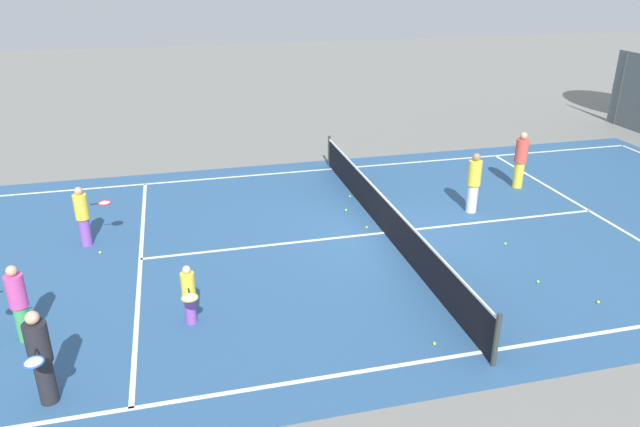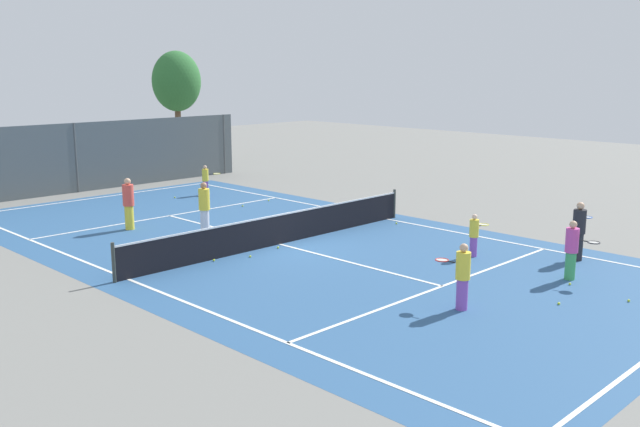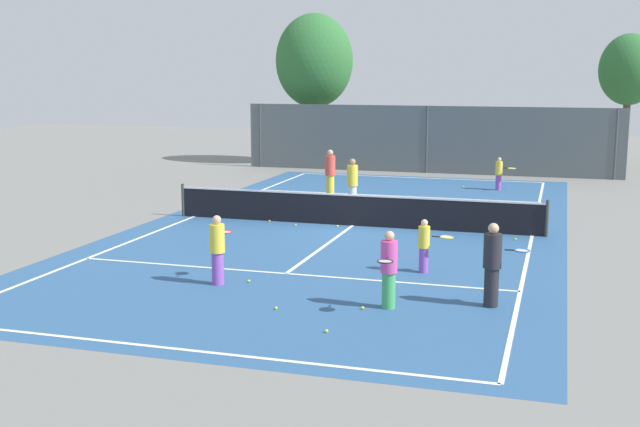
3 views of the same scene
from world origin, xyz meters
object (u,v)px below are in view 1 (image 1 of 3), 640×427
Objects in this scene: tennis_ball_6 at (598,302)px; tennis_ball_10 at (538,282)px; player_1 at (18,302)px; tennis_ball_5 at (350,196)px; tennis_ball_11 at (505,244)px; tennis_ball_1 at (434,344)px; tennis_ball_12 at (18,326)px; player_5 at (520,159)px; player_2 at (189,294)px; player_6 at (83,216)px; player_3 at (474,182)px; tennis_ball_9 at (346,210)px; tennis_ball_2 at (9,288)px; tennis_ball_4 at (100,253)px; player_4 at (41,357)px; tennis_ball_7 at (367,227)px.

tennis_ball_6 is 1.34m from tennis_ball_10.
player_1 is at bearing -92.39° from tennis_ball_10.
tennis_ball_11 is (4.20, 2.97, 0.00)m from tennis_ball_5.
tennis_ball_1 is 1.00× the size of tennis_ball_12.
player_5 is at bearing 145.54° from tennis_ball_11.
player_2 is 0.82× the size of player_6.
player_3 is at bearing 87.99° from player_6.
tennis_ball_9 is 9.15m from tennis_ball_12.
player_3 is at bearing -176.70° from tennis_ball_6.
tennis_ball_1 is 1.00× the size of tennis_ball_5.
tennis_ball_1 and tennis_ball_10 have the same top height.
player_6 is 3.86m from tennis_ball_12.
player_3 is 3.79m from tennis_ball_5.
player_2 reaches higher than tennis_ball_2.
tennis_ball_9 is at bearing 99.57° from tennis_ball_4.
tennis_ball_1 is at bearing -4.60° from tennis_ball_5.
tennis_ball_6 is (3.74, 12.53, 0.00)m from tennis_ball_2.
player_6 is at bearing -117.28° from tennis_ball_6.
player_2 is 19.91× the size of tennis_ball_6.
tennis_ball_6 and tennis_ball_12 have the same top height.
player_3 is 5.40m from tennis_ball_6.
tennis_ball_1 is 1.00× the size of tennis_ball_9.
player_2 is at bearing -112.74° from tennis_ball_1.
player_1 reaches higher than player_2.
player_3 is 27.25× the size of tennis_ball_9.
player_2 is (0.21, 3.18, -0.16)m from player_1.
tennis_ball_1 is (5.86, -3.76, -0.89)m from player_3.
player_5 is 14.99m from tennis_ball_2.
tennis_ball_2 is at bearing -160.60° from player_1.
tennis_ball_2 is 1.00× the size of tennis_ball_10.
player_1 is at bearing -159.59° from player_4.
player_1 is at bearing -55.55° from tennis_ball_5.
player_2 reaches higher than tennis_ball_11.
player_5 is 27.98× the size of tennis_ball_12.
tennis_ball_2 is (-2.40, -3.95, -0.65)m from player_2.
player_4 reaches higher than tennis_ball_9.
tennis_ball_10 is at bearing 31.12° from tennis_ball_9.
player_5 is at bearing 140.03° from tennis_ball_1.
player_3 is 1.02× the size of player_4.
player_3 is at bearing 175.97° from tennis_ball_11.
tennis_ball_5 is 2.36m from tennis_ball_7.
player_1 is 0.92× the size of player_4.
tennis_ball_1 is (1.89, 4.52, -0.65)m from player_2.
player_6 is 10.92m from tennis_ball_11.
tennis_ball_5 is at bearing 121.40° from tennis_ball_12.
player_5 is 27.98× the size of tennis_ball_11.
player_3 reaches higher than tennis_ball_5.
tennis_ball_1 and tennis_ball_2 have the same top height.
player_4 is 15.01m from player_5.
tennis_ball_6 is at bearing 81.10° from player_2.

